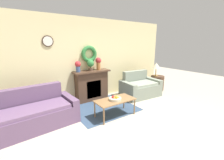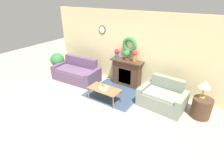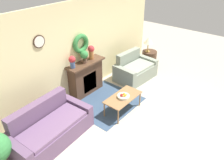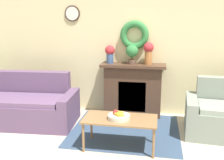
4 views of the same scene
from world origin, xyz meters
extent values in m
cube|color=#334760|center=(0.01, 1.71, 0.00)|extent=(1.80, 1.63, 0.01)
cube|color=beige|center=(0.00, 2.70, 1.35)|extent=(6.80, 0.06, 2.70)
cylinder|color=#382319|center=(-1.18, 2.65, 1.95)|extent=(0.31, 0.02, 0.31)
cylinder|color=white|center=(-1.18, 2.64, 1.95)|extent=(0.26, 0.01, 0.26)
torus|color=#337A3D|center=(0.05, 2.60, 1.55)|extent=(0.54, 0.12, 0.54)
cube|color=#4C3323|center=(0.05, 2.49, 0.48)|extent=(1.08, 0.34, 0.97)
cube|color=black|center=(0.05, 2.34, 0.41)|extent=(0.52, 0.02, 0.58)
cube|color=orange|center=(0.05, 2.33, 0.34)|extent=(0.42, 0.01, 0.32)
cube|color=#4C3323|center=(0.05, 2.46, 0.99)|extent=(1.22, 0.41, 0.05)
cube|color=#604766|center=(-1.83, 1.61, 0.22)|extent=(1.58, 0.81, 0.43)
cube|color=#604766|center=(-1.86, 2.06, 0.45)|extent=(1.54, 0.30, 0.89)
cube|color=#604766|center=(-0.99, 1.76, 0.29)|extent=(0.23, 0.92, 0.57)
cube|color=#6A4E70|center=(-1.83, 1.61, 0.47)|extent=(1.51, 0.75, 0.08)
cube|color=gray|center=(1.09, 1.85, 0.30)|extent=(0.23, 0.87, 0.59)
cube|color=olive|center=(0.01, 1.09, 0.44)|extent=(1.06, 0.53, 0.03)
cylinder|color=olive|center=(-0.48, 0.86, 0.22)|extent=(0.04, 0.04, 0.43)
cylinder|color=olive|center=(0.50, 0.86, 0.22)|extent=(0.04, 0.04, 0.43)
cylinder|color=olive|center=(-0.48, 1.32, 0.22)|extent=(0.04, 0.04, 0.43)
cylinder|color=olive|center=(0.50, 1.32, 0.22)|extent=(0.04, 0.04, 0.43)
cylinder|color=beige|center=(0.00, 1.07, 0.49)|extent=(0.32, 0.32, 0.06)
sphere|color=#B2231E|center=(-0.05, 1.09, 0.54)|extent=(0.08, 0.08, 0.08)
sphere|color=orange|center=(0.04, 1.07, 0.54)|extent=(0.07, 0.07, 0.07)
sphere|color=orange|center=(-0.02, 1.11, 0.53)|extent=(0.06, 0.06, 0.06)
sphere|color=orange|center=(0.00, 1.02, 0.54)|extent=(0.08, 0.08, 0.08)
ellipsoid|color=yellow|center=(0.01, 1.03, 0.54)|extent=(0.17, 0.09, 0.04)
cylinder|color=#3D5684|center=(-0.40, 2.49, 1.11)|extent=(0.13, 0.13, 0.18)
sphere|color=#B72D33|center=(-0.40, 2.49, 1.27)|extent=(0.19, 0.19, 0.19)
cylinder|color=#AD6B38|center=(0.33, 2.49, 1.14)|extent=(0.14, 0.14, 0.25)
sphere|color=#B72D33|center=(0.33, 2.49, 1.33)|extent=(0.19, 0.19, 0.19)
cylinder|color=brown|center=(0.03, 2.47, 1.06)|extent=(0.14, 0.14, 0.08)
cylinder|color=#4C3823|center=(0.03, 2.47, 1.13)|extent=(0.02, 0.02, 0.06)
sphere|color=#337A3D|center=(0.03, 2.47, 1.26)|extent=(0.23, 0.23, 0.23)
camera|label=1|loc=(-2.16, -1.90, 1.91)|focal=24.00mm
camera|label=2|loc=(2.93, -2.85, 3.22)|focal=28.00mm
camera|label=3|loc=(-3.80, -1.65, 3.74)|focal=35.00mm
camera|label=4|loc=(0.53, -2.42, 1.85)|focal=42.00mm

